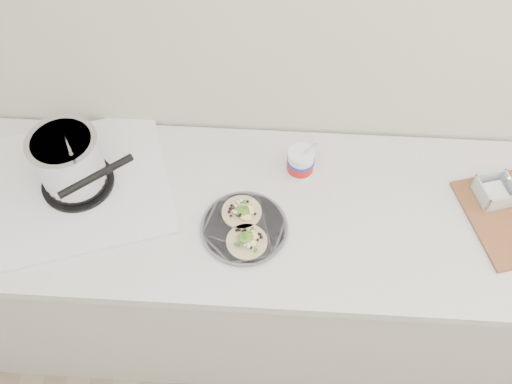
{
  "coord_description": "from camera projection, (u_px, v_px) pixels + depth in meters",
  "views": [
    {
      "loc": [
        -0.04,
        0.43,
        2.39
      ],
      "look_at": [
        -0.1,
        1.43,
        0.96
      ],
      "focal_mm": 40.0,
      "sensor_mm": 36.0,
      "label": 1
    }
  ],
  "objects": [
    {
      "name": "counter",
      "position": [
        284.0,
        272.0,
        2.16
      ],
      "size": [
        2.44,
        0.66,
        0.9
      ],
      "color": "silver",
      "rests_on": "ground"
    },
    {
      "name": "tub",
      "position": [
        302.0,
        161.0,
        1.81
      ],
      "size": [
        0.09,
        0.09,
        0.2
      ],
      "rotation": [
        0.0,
        0.0,
        0.16
      ],
      "color": "white",
      "rests_on": "counter"
    },
    {
      "name": "taco_plate",
      "position": [
        244.0,
        226.0,
        1.73
      ],
      "size": [
        0.27,
        0.27,
        0.04
      ],
      "rotation": [
        0.0,
        0.0,
        -0.05
      ],
      "color": "#535359",
      "rests_on": "counter"
    },
    {
      "name": "stove",
      "position": [
        73.0,
        169.0,
        1.76
      ],
      "size": [
        0.7,
        0.67,
        0.27
      ],
      "rotation": [
        0.0,
        0.0,
        0.33
      ],
      "color": "silver",
      "rests_on": "counter"
    }
  ]
}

